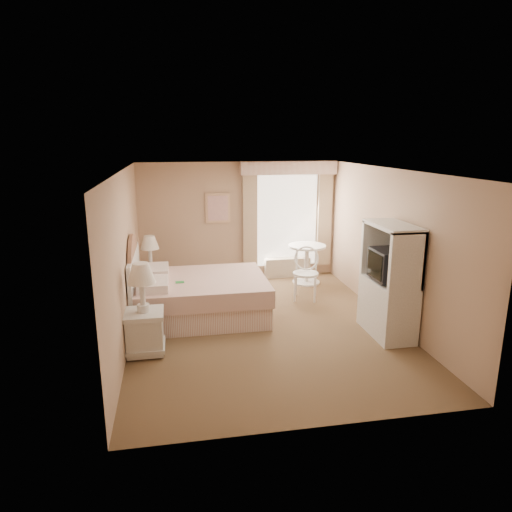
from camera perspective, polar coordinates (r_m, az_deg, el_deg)
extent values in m
cube|color=brown|center=(7.51, 1.01, -8.72)|extent=(4.20, 5.50, 0.01)
cube|color=silver|center=(6.92, 1.10, 10.70)|extent=(4.20, 5.50, 0.01)
cube|color=tan|center=(9.76, -2.14, 4.36)|extent=(4.20, 0.01, 2.50)
cube|color=tan|center=(4.57, 7.94, -7.49)|extent=(4.20, 0.01, 2.50)
cube|color=tan|center=(7.01, -16.01, -0.16)|extent=(0.01, 5.50, 2.50)
cube|color=tan|center=(7.79, 16.38, 1.23)|extent=(0.01, 5.50, 2.50)
cube|color=white|center=(9.94, 3.90, 4.51)|extent=(1.30, 0.02, 2.00)
cube|color=tan|center=(9.72, -0.79, 4.33)|extent=(0.30, 0.08, 2.05)
cube|color=tan|center=(10.12, 8.55, 4.57)|extent=(0.30, 0.08, 2.05)
cube|color=tan|center=(9.72, 4.15, 10.94)|extent=(2.05, 0.20, 0.28)
cube|color=beige|center=(10.08, 3.93, -1.41)|extent=(1.00, 0.22, 0.42)
cube|color=#D5AA83|center=(9.63, -4.80, 5.99)|extent=(0.52, 0.03, 0.62)
cube|color=beige|center=(9.61, -4.79, 5.98)|extent=(0.42, 0.02, 0.52)
cube|color=tan|center=(7.90, -7.06, -6.16)|extent=(2.20, 1.67, 0.38)
cube|color=beige|center=(7.79, -7.14, -3.85)|extent=(2.26, 1.74, 0.29)
cube|color=silver|center=(7.35, -12.75, -3.51)|extent=(0.47, 0.65, 0.15)
cube|color=silver|center=(8.11, -12.55, -1.82)|extent=(0.47, 0.65, 0.15)
cube|color=green|center=(7.58, -9.50, -3.24)|extent=(0.14, 0.10, 0.01)
cube|color=silver|center=(7.79, -14.89, -3.82)|extent=(0.06, 1.78, 1.15)
cylinder|color=#9C6F53|center=(7.76, -14.94, -3.09)|extent=(0.05, 1.57, 1.57)
cube|color=white|center=(6.68, -13.70, -9.44)|extent=(0.49, 0.49, 0.54)
cube|color=white|center=(6.57, -13.86, -7.04)|extent=(0.54, 0.54, 0.06)
cube|color=white|center=(6.76, -13.61, -10.86)|extent=(0.54, 0.54, 0.05)
cylinder|color=silver|center=(6.54, -13.90, -6.34)|extent=(0.17, 0.17, 0.11)
cylinder|color=silver|center=(6.47, -14.02, -4.55)|extent=(0.08, 0.08, 0.43)
cone|color=white|center=(6.38, -14.17, -2.09)|extent=(0.39, 0.39, 0.28)
cube|color=white|center=(9.03, -12.89, -3.29)|extent=(0.44, 0.44, 0.48)
cube|color=white|center=(8.95, -12.98, -1.64)|extent=(0.48, 0.48, 0.06)
cube|color=white|center=(9.08, -12.83, -4.28)|extent=(0.48, 0.48, 0.05)
cylinder|color=silver|center=(8.93, -13.01, -1.17)|extent=(0.15, 0.15, 0.10)
cylinder|color=silver|center=(8.88, -13.08, 0.03)|extent=(0.07, 0.07, 0.39)
cone|color=white|center=(8.83, -13.17, 1.68)|extent=(0.35, 0.35, 0.25)
cylinder|color=silver|center=(9.72, 6.27, -3.25)|extent=(0.58, 0.58, 0.03)
cylinder|color=silver|center=(9.61, 6.33, -1.01)|extent=(0.09, 0.09, 0.77)
cylinder|color=white|center=(9.52, 6.40, 1.24)|extent=(0.77, 0.77, 0.04)
cylinder|color=silver|center=(8.53, 4.88, -4.15)|extent=(0.03, 0.03, 0.49)
cylinder|color=silver|center=(8.51, 7.36, -4.25)|extent=(0.03, 0.03, 0.49)
cylinder|color=silver|center=(8.88, 5.05, -3.40)|extent=(0.03, 0.03, 0.49)
cylinder|color=silver|center=(8.86, 7.43, -3.50)|extent=(0.03, 0.03, 0.49)
cylinder|color=white|center=(8.62, 6.23, -2.21)|extent=(0.61, 0.61, 0.04)
torus|color=silver|center=(8.69, 6.32, -0.29)|extent=(0.48, 0.26, 0.47)
cylinder|color=silver|center=(8.75, 5.12, -0.53)|extent=(0.03, 0.03, 0.43)
cylinder|color=silver|center=(8.73, 7.53, -0.63)|extent=(0.03, 0.03, 0.43)
cube|color=white|center=(7.35, 16.07, -6.24)|extent=(0.52, 1.05, 0.86)
cube|color=white|center=(6.69, 18.38, -0.75)|extent=(0.52, 0.08, 0.86)
cube|color=white|center=(7.52, 14.90, 1.13)|extent=(0.52, 0.08, 0.86)
cube|color=white|center=(7.01, 16.79, 3.64)|extent=(0.52, 1.05, 0.06)
cube|color=white|center=(7.21, 18.26, 0.33)|extent=(0.04, 1.05, 0.86)
cube|color=black|center=(7.13, 16.31, -1.02)|extent=(0.46, 0.57, 0.46)
cube|color=black|center=(7.03, 14.65, -1.11)|extent=(0.02, 0.48, 0.38)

